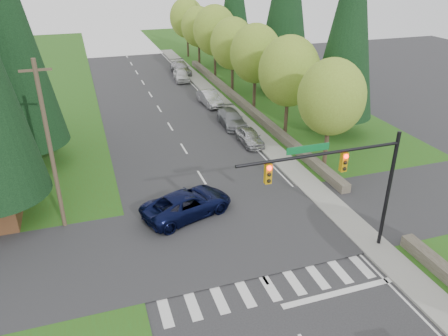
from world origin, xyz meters
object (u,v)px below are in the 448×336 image
parked_car_e (181,68)px  parked_car_b (231,118)px  parked_car_c (210,98)px  parked_car_a (250,137)px  suv_navy (187,204)px  parked_car_d (181,75)px

parked_car_e → parked_car_b: bearing=-88.4°
parked_car_c → parked_car_e: size_ratio=0.84×
parked_car_a → parked_car_c: bearing=91.3°
suv_navy → parked_car_e: (7.80, 34.92, -0.01)m
suv_navy → parked_car_d: bearing=-31.2°
parked_car_b → parked_car_d: bearing=95.8°
parked_car_c → parked_car_d: (-0.60, 10.71, -0.02)m
suv_navy → parked_car_c: 22.10m
parked_car_b → parked_car_e: 20.84m
parked_car_e → parked_car_d: bearing=-100.5°
parked_car_b → parked_car_d: parked_car_d is taller
suv_navy → parked_car_c: size_ratio=1.26×
parked_car_a → parked_car_c: 11.39m
parked_car_a → parked_car_d: size_ratio=0.91×
parked_car_c → parked_car_e: 14.19m
parked_car_a → parked_car_d: bearing=92.5°
parked_car_d → parked_car_e: (0.75, 3.48, 0.05)m
parked_car_a → suv_navy: bearing=-129.3°
parked_car_b → parked_car_a: bearing=-86.7°
suv_navy → parked_car_b: suv_navy is taller
suv_navy → parked_car_b: size_ratio=1.18×
parked_car_d → parked_car_e: bearing=82.8°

